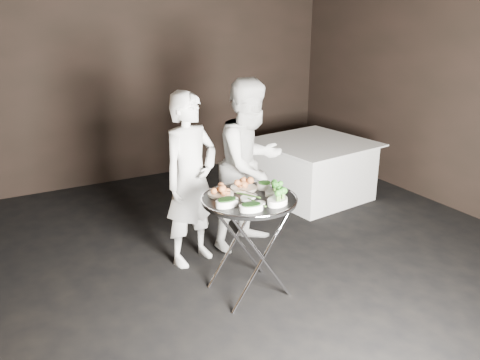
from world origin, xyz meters
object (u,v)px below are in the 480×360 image
serving_tray (249,199)px  waiter_left (191,180)px  waiter_right (251,164)px  dining_table (313,169)px  tray_stand (249,242)px

serving_tray → waiter_left: size_ratio=0.48×
waiter_right → serving_tray: bearing=-137.2°
serving_tray → dining_table: bearing=40.4°
serving_tray → tray_stand: bearing=58.0°
dining_table → serving_tray: bearing=-139.6°
serving_tray → waiter_right: waiter_right is taller
dining_table → waiter_left: bearing=-158.1°
serving_tray → waiter_right: bearing=58.9°
serving_tray → dining_table: (1.81, 1.54, -0.47)m
tray_stand → waiter_left: 0.84m
serving_tray → waiter_left: waiter_left is taller
dining_table → tray_stand: bearing=-139.6°
waiter_left → dining_table: size_ratio=1.28×
tray_stand → waiter_left: (-0.18, 0.75, 0.34)m
waiter_right → dining_table: (1.33, 0.75, -0.47)m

